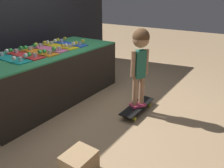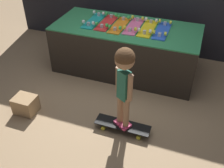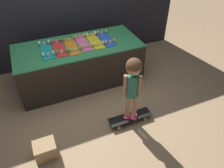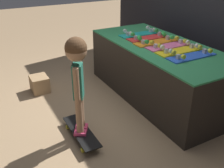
# 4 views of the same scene
# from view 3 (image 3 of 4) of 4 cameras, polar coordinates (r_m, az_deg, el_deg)

# --- Properties ---
(ground_plane) EXTENTS (16.00, 16.00, 0.00)m
(ground_plane) POSITION_cam_3_polar(r_m,az_deg,el_deg) (3.84, -5.11, -4.39)
(ground_plane) COLOR #9E7F5B
(back_wall) EXTENTS (4.91, 0.10, 2.43)m
(back_wall) POSITION_cam_3_polar(r_m,az_deg,el_deg) (4.51, -12.70, 19.73)
(back_wall) COLOR black
(back_wall) RESTS_ON ground_plane
(display_rack) EXTENTS (2.21, 0.97, 0.76)m
(display_rack) POSITION_cam_3_polar(r_m,az_deg,el_deg) (4.12, -8.44, 5.35)
(display_rack) COLOR black
(display_rack) RESTS_ON ground_plane
(skateboard_teal_on_rack) EXTENTS (0.19, 0.62, 0.09)m
(skateboard_teal_on_rack) POSITION_cam_3_polar(r_m,az_deg,el_deg) (3.86, -16.75, 8.52)
(skateboard_teal_on_rack) COLOR teal
(skateboard_teal_on_rack) RESTS_ON display_rack
(skateboard_red_on_rack) EXTENTS (0.19, 0.62, 0.09)m
(skateboard_red_on_rack) POSITION_cam_3_polar(r_m,az_deg,el_deg) (3.88, -13.64, 9.26)
(skateboard_red_on_rack) COLOR red
(skateboard_red_on_rack) RESTS_ON display_rack
(skateboard_orange_on_rack) EXTENTS (0.19, 0.62, 0.09)m
(skateboard_orange_on_rack) POSITION_cam_3_polar(r_m,az_deg,el_deg) (3.89, -10.46, 9.80)
(skateboard_orange_on_rack) COLOR orange
(skateboard_orange_on_rack) RESTS_ON display_rack
(skateboard_pink_on_rack) EXTENTS (0.19, 0.62, 0.09)m
(skateboard_pink_on_rack) POSITION_cam_3_polar(r_m,az_deg,el_deg) (3.97, -7.59, 10.72)
(skateboard_pink_on_rack) COLOR pink
(skateboard_pink_on_rack) RESTS_ON display_rack
(skateboard_yellow_on_rack) EXTENTS (0.19, 0.62, 0.09)m
(skateboard_yellow_on_rack) POSITION_cam_3_polar(r_m,az_deg,el_deg) (4.02, -4.60, 11.30)
(skateboard_yellow_on_rack) COLOR yellow
(skateboard_yellow_on_rack) RESTS_ON display_rack
(skateboard_blue_on_rack) EXTENTS (0.19, 0.62, 0.09)m
(skateboard_blue_on_rack) POSITION_cam_3_polar(r_m,az_deg,el_deg) (4.08, -1.68, 11.85)
(skateboard_blue_on_rack) COLOR blue
(skateboard_blue_on_rack) RESTS_ON display_rack
(skateboard_on_floor) EXTENTS (0.69, 0.19, 0.09)m
(skateboard_on_floor) POSITION_cam_3_polar(r_m,az_deg,el_deg) (3.46, 4.74, -8.69)
(skateboard_on_floor) COLOR black
(skateboard_on_floor) RESTS_ON ground_plane
(child) EXTENTS (0.24, 0.22, 1.06)m
(child) POSITION_cam_3_polar(r_m,az_deg,el_deg) (2.95, 5.50, 1.35)
(child) COLOR #E03D6B
(child) RESTS_ON skateboard_on_floor
(storage_box) EXTENTS (0.28, 0.24, 0.23)m
(storage_box) POSITION_cam_3_polar(r_m,az_deg,el_deg) (3.15, -17.00, -16.15)
(storage_box) COLOR #A37F56
(storage_box) RESTS_ON ground_plane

